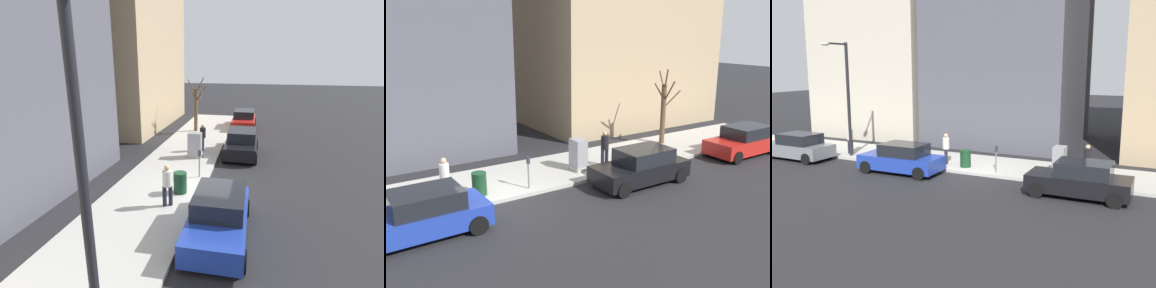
{
  "view_description": "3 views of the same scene",
  "coord_description": "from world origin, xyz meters",
  "views": [
    {
      "loc": [
        -2.14,
        11.63,
        5.63
      ],
      "look_at": [
        0.82,
        -1.58,
        1.77
      ],
      "focal_mm": 28.0,
      "sensor_mm": 36.0,
      "label": 1
    },
    {
      "loc": [
        -14.09,
        5.65,
        6.45
      ],
      "look_at": [
        0.46,
        -3.91,
        1.64
      ],
      "focal_mm": 40.0,
      "sensor_mm": 36.0,
      "label": 2
    },
    {
      "loc": [
        -18.75,
        -9.07,
        5.47
      ],
      "look_at": [
        0.42,
        0.2,
        1.46
      ],
      "focal_mm": 40.0,
      "sensor_mm": 36.0,
      "label": 3
    }
  ],
  "objects": [
    {
      "name": "bare_tree",
      "position": [
        2.59,
        -10.92,
        1.99
      ],
      "size": [
        1.51,
        1.4,
        4.18
      ],
      "color": "brown",
      "rests_on": "sidewalk"
    },
    {
      "name": "pedestrian_near_meter",
      "position": [
        1.1,
        -5.82,
        1.09
      ],
      "size": [
        0.36,
        0.4,
        1.66
      ],
      "rotation": [
        0.0,
        0.0,
        1.58
      ],
      "color": "#1E1E2D",
      "rests_on": "sidewalk"
    },
    {
      "name": "parked_car_blue",
      "position": [
        -1.09,
        2.97,
        0.74
      ],
      "size": [
        1.97,
        4.23,
        1.52
      ],
      "rotation": [
        0.0,
        0.0,
        0.01
      ],
      "color": "#1E389E",
      "rests_on": "ground"
    },
    {
      "name": "trash_bin",
      "position": [
        0.9,
        0.35,
        0.6
      ],
      "size": [
        0.56,
        0.56,
        0.9
      ],
      "primitive_type": "cylinder",
      "color": "#14381E",
      "rests_on": "sidewalk"
    },
    {
      "name": "sidewalk",
      "position": [
        2.0,
        0.0,
        0.07
      ],
      "size": [
        4.0,
        36.0,
        0.15
      ],
      "primitive_type": "cube",
      "color": "#B2AFA8",
      "rests_on": "ground"
    },
    {
      "name": "parked_car_black",
      "position": [
        -1.27,
        -5.95,
        0.74
      ],
      "size": [
        1.92,
        4.2,
        1.52
      ],
      "rotation": [
        0.0,
        0.0,
        -0.0
      ],
      "color": "black",
      "rests_on": "ground"
    },
    {
      "name": "pedestrian_midblock",
      "position": [
        1.07,
        1.59,
        1.09
      ],
      "size": [
        0.36,
        0.36,
        1.66
      ],
      "rotation": [
        0.0,
        0.0,
        0.58
      ],
      "color": "#1E1E2D",
      "rests_on": "sidewalk"
    },
    {
      "name": "parked_car_red",
      "position": [
        -1.0,
        -13.21,
        0.74
      ],
      "size": [
        1.92,
        4.2,
        1.52
      ],
      "rotation": [
        0.0,
        0.0,
        -0.0
      ],
      "color": "red",
      "rests_on": "ground"
    },
    {
      "name": "ground_plane",
      "position": [
        0.0,
        0.0,
        0.0
      ],
      "size": [
        120.0,
        120.0,
        0.0
      ],
      "primitive_type": "plane",
      "color": "#232326"
    },
    {
      "name": "office_tower_left",
      "position": [
        11.51,
        -12.81,
        9.22
      ],
      "size": [
        12.03,
        12.03,
        18.45
      ],
      "primitive_type": "cube",
      "color": "tan",
      "rests_on": "ground"
    },
    {
      "name": "streetlamp",
      "position": [
        0.28,
        7.66,
        4.02
      ],
      "size": [
        1.97,
        0.32,
        6.5
      ],
      "color": "black",
      "rests_on": "sidewalk"
    },
    {
      "name": "parking_meter",
      "position": [
        0.45,
        -1.54,
        0.98
      ],
      "size": [
        0.14,
        0.1,
        1.35
      ],
      "color": "slate",
      "rests_on": "sidewalk"
    },
    {
      "name": "utility_box",
      "position": [
        1.3,
        -4.48,
        0.85
      ],
      "size": [
        0.83,
        0.61,
        1.43
      ],
      "color": "#A8A399",
      "rests_on": "sidewalk"
    }
  ]
}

